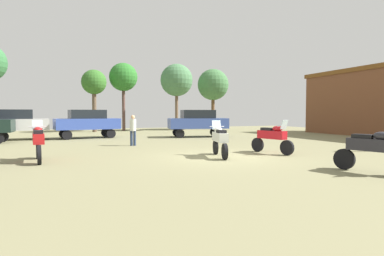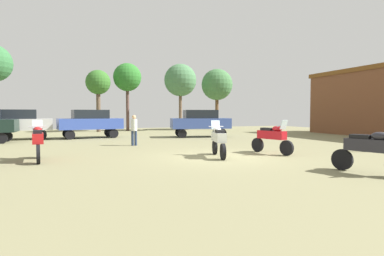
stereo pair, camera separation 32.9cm
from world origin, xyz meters
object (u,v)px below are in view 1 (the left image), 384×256
at_px(car_4, 198,121).
at_px(tree_5, 94,83).
at_px(person_1, 133,128).
at_px(car_3, 13,122).
at_px(tree_3, 213,85).
at_px(tree_7, 123,78).
at_px(motorcycle_4, 220,139).
at_px(car_1, 87,122).
at_px(tree_2, 177,80).
at_px(motorcycle_2, 38,141).
at_px(motorcycle_3, 272,137).
at_px(motorcycle_5, 372,148).

bearing_deg(car_4, tree_5, 45.17).
height_order(car_4, person_1, car_4).
xyz_separation_m(car_3, tree_3, (18.09, 7.57, 3.66)).
relative_size(person_1, tree_7, 0.25).
bearing_deg(motorcycle_4, car_1, 123.67).
relative_size(tree_5, tree_7, 0.87).
bearing_deg(person_1, car_1, 114.10).
bearing_deg(tree_7, tree_5, -166.29).
relative_size(motorcycle_4, tree_5, 0.37).
xyz_separation_m(tree_2, tree_3, (4.26, 0.24, -0.30)).
distance_m(motorcycle_2, motorcycle_4, 6.82).
distance_m(motorcycle_4, tree_2, 20.47).
distance_m(motorcycle_3, person_1, 7.46).
relative_size(motorcycle_4, person_1, 1.31).
height_order(motorcycle_5, person_1, person_1).
distance_m(car_3, tree_7, 12.53).
relative_size(car_1, tree_3, 0.69).
distance_m(motorcycle_2, motorcycle_5, 11.08).
distance_m(motorcycle_5, tree_7, 25.59).
bearing_deg(motorcycle_2, tree_7, 65.77).
height_order(tree_3, tree_5, tree_3).
xyz_separation_m(motorcycle_3, car_3, (-11.60, 11.97, 0.44)).
height_order(motorcycle_2, tree_2, tree_2).
bearing_deg(motorcycle_4, motorcycle_3, 15.52).
bearing_deg(car_1, tree_5, -16.19).
height_order(person_1, tree_7, tree_7).
bearing_deg(motorcycle_5, motorcycle_2, -51.16).
distance_m(motorcycle_3, tree_3, 20.99).
bearing_deg(car_4, person_1, 138.52).
bearing_deg(motorcycle_3, tree_2, -112.10).
height_order(motorcycle_4, motorcycle_5, motorcycle_5).
relative_size(motorcycle_2, tree_5, 0.39).
height_order(car_4, tree_5, tree_5).
bearing_deg(tree_7, car_4, -69.62).
xyz_separation_m(motorcycle_5, tree_2, (2.27, 24.14, 4.41)).
xyz_separation_m(motorcycle_2, car_3, (-2.32, 10.69, 0.43)).
distance_m(car_4, tree_5, 11.99).
distance_m(motorcycle_2, tree_5, 18.88).
height_order(motorcycle_4, tree_5, tree_5).
relative_size(motorcycle_3, motorcycle_5, 1.03).
relative_size(car_3, car_4, 0.98).
bearing_deg(car_1, motorcycle_2, 159.54).
distance_m(car_1, tree_2, 12.49).
relative_size(tree_2, tree_7, 1.01).
xyz_separation_m(motorcycle_4, car_1, (-4.38, 11.94, 0.45)).
height_order(motorcycle_5, car_4, car_4).
bearing_deg(motorcycle_5, car_3, -73.11).
distance_m(motorcycle_5, tree_5, 25.29).
height_order(motorcycle_5, tree_7, tree_7).
relative_size(person_1, tree_5, 0.28).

